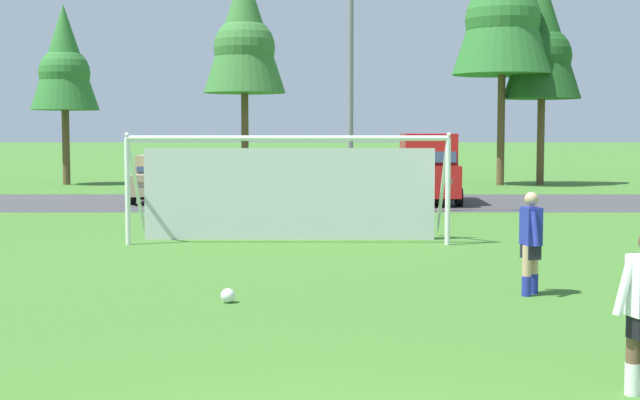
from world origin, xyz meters
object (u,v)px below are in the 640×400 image
at_px(soccer_goal, 289,187).
at_px(parked_car_slot_center_left, 344,179).
at_px(player_midfield_center, 531,243).
at_px(parked_car_slot_far_left, 161,178).
at_px(street_lamp, 356,83).
at_px(parked_car_slot_center, 427,166).
at_px(soccer_ball, 228,296).
at_px(parked_car_slot_left, 255,177).

height_order(soccer_goal, parked_car_slot_center_left, soccer_goal).
relative_size(player_midfield_center, parked_car_slot_far_left, 0.38).
bearing_deg(player_midfield_center, parked_car_slot_center_left, 97.35).
xyz_separation_m(soccer_goal, parked_car_slot_center_left, (1.63, 11.72, -0.42)).
xyz_separation_m(parked_car_slot_center_left, street_lamp, (0.21, -4.97, 3.22)).
distance_m(parked_car_slot_far_left, parked_car_slot_center, 9.81).
bearing_deg(soccer_goal, parked_car_slot_center_left, 82.06).
height_order(soccer_ball, parked_car_slot_left, parked_car_slot_left).
xyz_separation_m(soccer_goal, street_lamp, (1.85, 6.75, 2.81)).
relative_size(soccer_ball, soccer_goal, 0.03).
distance_m(soccer_ball, soccer_goal, 7.97).
relative_size(soccer_ball, parked_car_slot_left, 0.05).
bearing_deg(parked_car_slot_center_left, parked_car_slot_center, -3.50).
xyz_separation_m(parked_car_slot_left, parked_car_slot_center, (6.36, -1.30, 0.47)).
distance_m(soccer_ball, street_lamp, 15.34).
distance_m(player_midfield_center, street_lamp, 14.49).
distance_m(player_midfield_center, parked_car_slot_center, 18.74).
distance_m(parked_car_slot_left, street_lamp, 7.75).
bearing_deg(parked_car_slot_far_left, player_midfield_center, -64.43).
bearing_deg(street_lamp, parked_car_slot_left, 120.35).
bearing_deg(parked_car_slot_center, player_midfield_center, -91.76).
bearing_deg(parked_car_slot_far_left, parked_car_slot_left, 12.88).
relative_size(soccer_ball, parked_car_slot_center_left, 0.05).
distance_m(soccer_goal, player_midfield_center, 8.28).
distance_m(soccer_ball, parked_car_slot_center, 20.14).
bearing_deg(parked_car_slot_left, player_midfield_center, -73.88).
bearing_deg(soccer_ball, parked_car_slot_center, 74.69).
xyz_separation_m(player_midfield_center, parked_car_slot_center_left, (-2.44, 18.91, 0.05)).
bearing_deg(soccer_ball, player_midfield_center, 7.99).
xyz_separation_m(parked_car_slot_center_left, parked_car_slot_center, (3.01, -0.18, 0.47)).
bearing_deg(parked_car_slot_center, parked_car_slot_far_left, 176.95).
bearing_deg(parked_car_slot_center_left, soccer_ball, -96.68).
bearing_deg(parked_car_slot_far_left, parked_car_slot_center_left, -2.84).
bearing_deg(player_midfield_center, parked_car_slot_left, 106.12).
xyz_separation_m(parked_car_slot_left, parked_car_slot_center_left, (3.35, -1.12, 0.00)).
bearing_deg(soccer_goal, soccer_ball, -94.80).
xyz_separation_m(player_midfield_center, parked_car_slot_far_left, (-9.21, 19.24, 0.05)).
bearing_deg(street_lamp, soccer_ball, -99.74).
height_order(soccer_ball, parked_car_slot_center, parked_car_slot_center).
bearing_deg(parked_car_slot_center_left, player_midfield_center, -82.65).
relative_size(soccer_goal, parked_car_slot_far_left, 1.73).
xyz_separation_m(soccer_ball, parked_car_slot_center, (5.31, 19.39, 1.23)).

